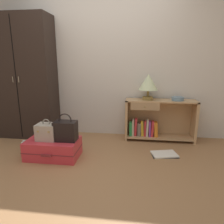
{
  "coord_description": "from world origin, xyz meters",
  "views": [
    {
      "loc": [
        0.61,
        -2.1,
        1.3
      ],
      "look_at": [
        0.23,
        0.89,
        0.55
      ],
      "focal_mm": 33.04,
      "sensor_mm": 36.0,
      "label": 1
    }
  ],
  "objects": [
    {
      "name": "train_case",
      "position": [
        -0.6,
        0.41,
        0.37
      ],
      "size": [
        0.27,
        0.21,
        0.29
      ],
      "color": "#A89E8E",
      "rests_on": "suitcase_large"
    },
    {
      "name": "ground_plane",
      "position": [
        0.0,
        0.0,
        0.0
      ],
      "size": [
        9.0,
        9.0,
        0.0
      ],
      "primitive_type": "plane",
      "color": "#9E7047"
    },
    {
      "name": "table_lamp",
      "position": [
        0.76,
        1.26,
        0.95
      ],
      "size": [
        0.31,
        0.31,
        0.41
      ],
      "color": "olive",
      "rests_on": "bookshelf"
    },
    {
      "name": "bottle",
      "position": [
        -0.98,
        0.45,
        0.09
      ],
      "size": [
        0.08,
        0.08,
        0.2
      ],
      "color": "white",
      "rests_on": "ground_plane"
    },
    {
      "name": "back_wall",
      "position": [
        0.0,
        1.5,
        1.3
      ],
      "size": [
        6.4,
        0.1,
        2.6
      ],
      "primitive_type": "cube",
      "color": "beige",
      "rests_on": "ground_plane"
    },
    {
      "name": "wardrobe",
      "position": [
        -1.32,
        1.2,
        1.01
      ],
      "size": [
        1.03,
        0.47,
        2.02
      ],
      "color": "black",
      "rests_on": "ground_plane"
    },
    {
      "name": "handbag",
      "position": [
        -0.34,
        0.42,
        0.39
      ],
      "size": [
        0.3,
        0.19,
        0.37
      ],
      "color": "black",
      "rests_on": "suitcase_large"
    },
    {
      "name": "suitcase_large",
      "position": [
        -0.53,
        0.41,
        0.13
      ],
      "size": [
        0.71,
        0.45,
        0.25
      ],
      "color": "#D1333D",
      "rests_on": "ground_plane"
    },
    {
      "name": "open_book_on_floor",
      "position": [
        1.0,
        0.67,
        0.01
      ],
      "size": [
        0.39,
        0.31,
        0.02
      ],
      "color": "white",
      "rests_on": "ground_plane"
    },
    {
      "name": "bookshelf",
      "position": [
        0.92,
        1.28,
        0.33
      ],
      "size": [
        1.14,
        0.33,
        0.68
      ],
      "color": "tan",
      "rests_on": "ground_plane"
    },
    {
      "name": "bowl",
      "position": [
        1.24,
        1.26,
        0.71
      ],
      "size": [
        0.19,
        0.19,
        0.06
      ],
      "primitive_type": "cylinder",
      "color": "slate",
      "rests_on": "bookshelf"
    }
  ]
}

